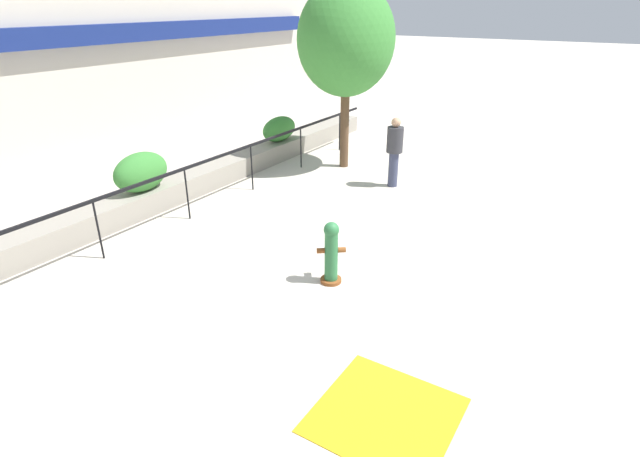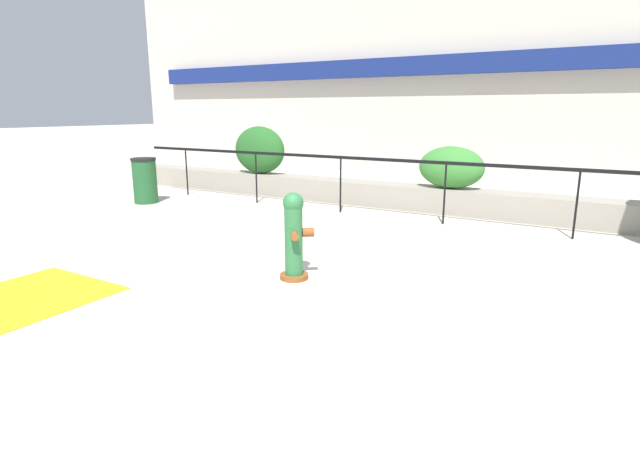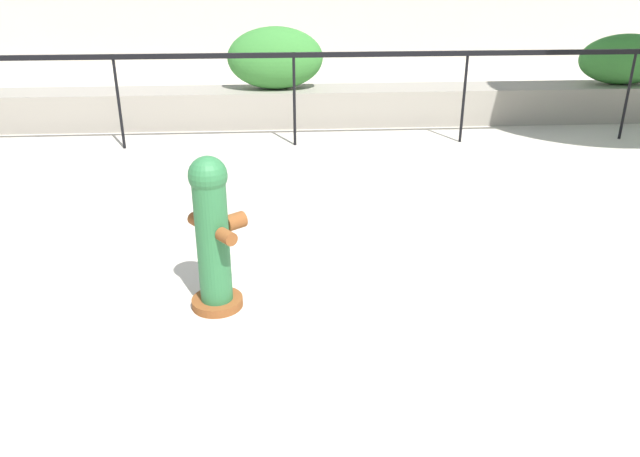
% 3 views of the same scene
% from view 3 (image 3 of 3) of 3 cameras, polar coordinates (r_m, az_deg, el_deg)
% --- Properties ---
extents(ground_plane, '(120.00, 120.00, 0.00)m').
position_cam_3_polar(ground_plane, '(3.61, 0.32, -14.54)').
color(ground_plane, beige).
extents(planter_wall_low, '(18.00, 0.70, 0.50)m').
position_cam_3_polar(planter_wall_low, '(9.05, -2.55, 11.11)').
color(planter_wall_low, gray).
rests_on(planter_wall_low, ground).
extents(fence_railing_segment, '(15.00, 0.05, 1.15)m').
position_cam_3_polar(fence_railing_segment, '(7.82, -2.42, 14.82)').
color(fence_railing_segment, black).
rests_on(fence_railing_segment, ground).
extents(hedge_bush_1, '(1.32, 0.70, 0.84)m').
position_cam_3_polar(hedge_bush_1, '(8.92, -4.11, 15.28)').
color(hedge_bush_1, '#387F33').
rests_on(hedge_bush_1, planter_wall_low).
extents(hedge_bush_2, '(1.37, 0.61, 0.71)m').
position_cam_3_polar(hedge_bush_2, '(10.24, 26.15, 13.72)').
color(hedge_bush_2, '#387F33').
rests_on(hedge_bush_2, planter_wall_low).
extents(fire_hydrant, '(0.49, 0.49, 1.08)m').
position_cam_3_polar(fire_hydrant, '(4.17, -9.78, -0.42)').
color(fire_hydrant, brown).
rests_on(fire_hydrant, ground).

